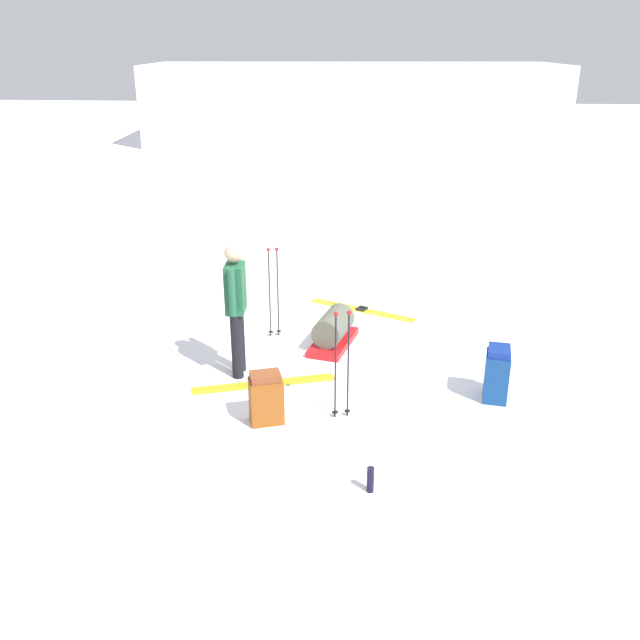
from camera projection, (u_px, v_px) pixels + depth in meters
ground_plane at (320, 370)px, 8.66m from camera, size 80.00×80.00×0.00m
distant_snow_ridge at (353, 103)px, 27.66m from camera, size 16.71×6.13×3.03m
skier_standing at (236, 303)px, 8.22m from camera, size 0.23×0.57×1.70m
ski_pair_near at (362, 310)px, 10.57m from camera, size 1.66×0.91×0.05m
ski_pair_far at (264, 384)px, 8.30m from camera, size 1.73×0.69×0.05m
backpack_large_dark at (497, 374)px, 7.87m from camera, size 0.33×0.40×0.66m
backpack_bright at (266, 398)px, 7.40m from camera, size 0.42×0.36×0.60m
ski_poles_planted_near at (274, 288)px, 9.41m from camera, size 0.18×0.10×1.31m
ski_poles_planted_far at (342, 359)px, 7.33m from camera, size 0.21×0.11×1.28m
gear_sled at (333, 330)px, 9.29m from camera, size 0.68×1.11×0.49m
thermos_bottle at (370, 480)px, 6.29m from camera, size 0.07×0.07×0.26m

